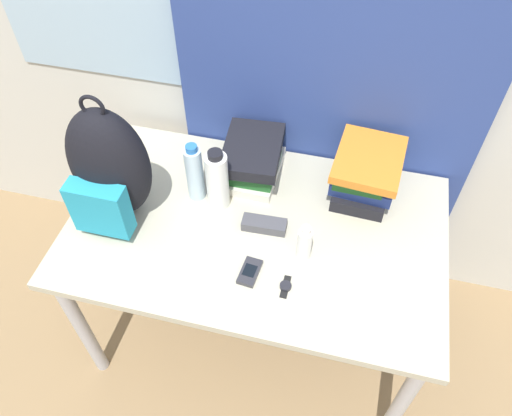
{
  "coord_description": "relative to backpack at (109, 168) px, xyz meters",
  "views": [
    {
      "loc": [
        0.25,
        -0.63,
        2.04
      ],
      "look_at": [
        0.0,
        0.39,
        0.8
      ],
      "focal_mm": 35.0,
      "sensor_mm": 36.0,
      "label": 1
    }
  ],
  "objects": [
    {
      "name": "water_bottle",
      "position": [
        0.24,
        0.13,
        -0.09
      ],
      "size": [
        0.06,
        0.06,
        0.24
      ],
      "color": "silver",
      "rests_on": "desk"
    },
    {
      "name": "desk",
      "position": [
        0.47,
        0.04,
        -0.29
      ],
      "size": [
        1.28,
        0.79,
        0.7
      ],
      "color": "#B7B299",
      "rests_on": "ground_plane"
    },
    {
      "name": "book_stack_center",
      "position": [
        0.8,
        0.28,
        -0.11
      ],
      "size": [
        0.24,
        0.29,
        0.19
      ],
      "color": "black",
      "rests_on": "desk"
    },
    {
      "name": "cell_phone",
      "position": [
        0.5,
        -0.15,
        -0.2
      ],
      "size": [
        0.06,
        0.11,
        0.02
      ],
      "color": "#2D2D33",
      "rests_on": "desk"
    },
    {
      "name": "backpack",
      "position": [
        0.0,
        0.0,
        0.0
      ],
      "size": [
        0.27,
        0.25,
        0.48
      ],
      "color": "black",
      "rests_on": "desk"
    },
    {
      "name": "sunglasses_case",
      "position": [
        0.5,
        0.04,
        -0.19
      ],
      "size": [
        0.15,
        0.06,
        0.04
      ],
      "color": "#47474C",
      "rests_on": "desk"
    },
    {
      "name": "book_stack_left",
      "position": [
        0.41,
        0.28,
        -0.13
      ],
      "size": [
        0.22,
        0.29,
        0.14
      ],
      "color": "silver",
      "rests_on": "desk"
    },
    {
      "name": "wall_back",
      "position": [
        0.47,
        0.52,
        0.34
      ],
      "size": [
        6.0,
        0.06,
        2.5
      ],
      "color": "beige",
      "rests_on": "ground_plane"
    },
    {
      "name": "ground_plane",
      "position": [
        0.47,
        -0.35,
        -0.91
      ],
      "size": [
        12.0,
        12.0,
        0.0
      ],
      "primitive_type": "plane",
      "color": "#8C704C"
    },
    {
      "name": "sports_bottle",
      "position": [
        0.32,
        0.11,
        -0.09
      ],
      "size": [
        0.08,
        0.08,
        0.24
      ],
      "color": "white",
      "rests_on": "desk"
    },
    {
      "name": "sunscreen_bottle",
      "position": [
        0.65,
        -0.04,
        -0.14
      ],
      "size": [
        0.05,
        0.05,
        0.14
      ],
      "color": "white",
      "rests_on": "desk"
    },
    {
      "name": "curtain_blue",
      "position": [
        0.63,
        0.46,
        0.34
      ],
      "size": [
        1.08,
        0.04,
        2.5
      ],
      "color": "navy",
      "rests_on": "ground_plane"
    },
    {
      "name": "wristwatch",
      "position": [
        0.62,
        -0.17,
        -0.2
      ],
      "size": [
        0.04,
        0.08,
        0.01
      ],
      "color": "black",
      "rests_on": "desk"
    }
  ]
}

